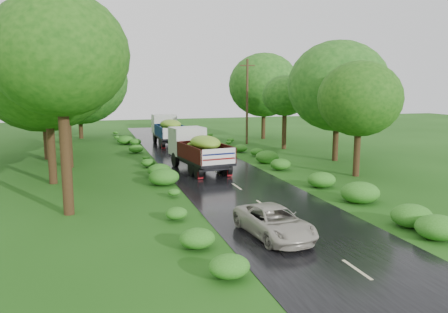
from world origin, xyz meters
name	(u,v)px	position (x,y,z in m)	size (l,w,h in m)	color
ground	(300,230)	(0.00, 0.00, 0.00)	(120.00, 120.00, 0.00)	#18440E
road	(255,199)	(0.00, 5.00, 0.01)	(6.50, 80.00, 0.02)	black
road_lines	(249,195)	(0.00, 6.00, 0.02)	(0.12, 69.60, 0.00)	#BFB78C
truck_near	(197,147)	(-0.99, 13.55, 1.58)	(3.22, 6.89, 2.79)	black
truck_far	(168,128)	(-0.71, 27.21, 1.60)	(2.49, 6.76, 2.83)	black
car	(274,222)	(-1.29, -0.37, 0.59)	(1.90, 4.13, 1.15)	#AFAA9C
utility_pole	(247,101)	(6.85, 25.28, 4.27)	(1.44, 0.39, 8.30)	#382616
trees_left	(61,74)	(-10.06, 22.87, 6.69)	(6.81, 33.81, 9.60)	black
trees_right	(303,90)	(9.58, 18.92, 5.42)	(5.39, 23.77, 7.56)	black
shrubs	(210,163)	(0.00, 14.00, 0.35)	(11.90, 44.00, 0.70)	#266417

